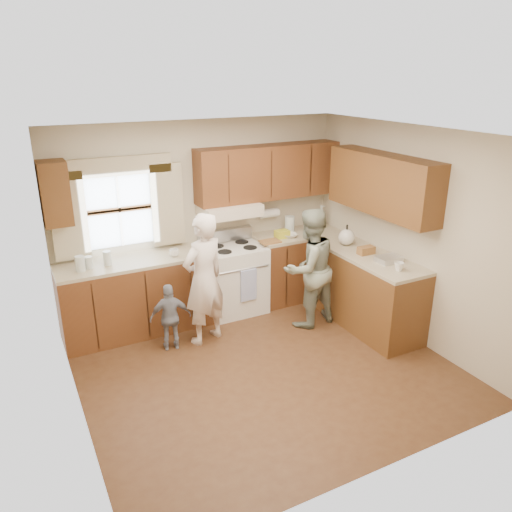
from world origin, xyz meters
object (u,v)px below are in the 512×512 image
woman_right (309,268)px  stove (234,278)px  woman_left (204,279)px  child (171,317)px

woman_right → stove: bearing=-57.5°
woman_left → woman_right: size_ratio=1.04×
stove → woman_right: (0.67, -0.78, 0.29)m
stove → child: bearing=-151.3°
woman_left → child: size_ratio=1.96×
stove → woman_right: size_ratio=0.71×
stove → child: size_ratio=1.33×
woman_left → child: bearing=-19.5°
child → stove: bearing=-139.8°
stove → woman_left: woman_left is taller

